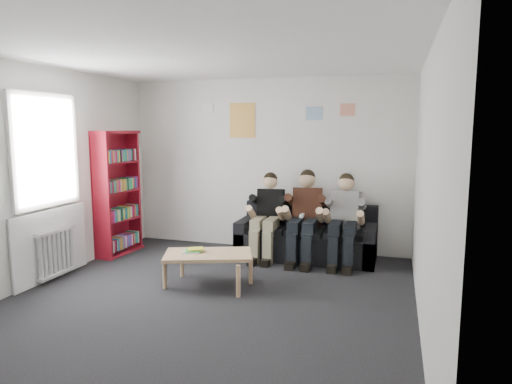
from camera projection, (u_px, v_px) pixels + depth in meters
room_shell at (203, 182)px, 4.89m from camera, size 5.00×5.00×5.00m
sofa at (307, 239)px, 6.82m from camera, size 2.02×0.83×0.78m
bookshelf at (118, 193)px, 6.98m from camera, size 0.28×0.85×1.89m
coffee_table at (208, 257)px, 5.56m from camera, size 1.05×0.57×0.42m
game_cases at (193, 251)px, 5.58m from camera, size 0.23×0.20×0.05m
person_left at (267, 217)px, 6.76m from camera, size 0.40×0.85×1.27m
person_middle at (305, 217)px, 6.59m from camera, size 0.43×0.91×1.33m
person_right at (344, 221)px, 6.43m from camera, size 0.41×0.87×1.29m
radiator at (56, 252)px, 5.84m from camera, size 0.10×0.64×0.60m
window at (48, 200)px, 5.77m from camera, size 0.05×1.30×2.36m
poster_large at (242, 120)px, 7.26m from camera, size 0.42×0.01×0.55m
poster_blue at (314, 113)px, 6.91m from camera, size 0.25×0.01×0.20m
poster_pink at (348, 110)px, 6.76m from camera, size 0.22×0.01×0.18m
poster_sign at (207, 108)px, 7.41m from camera, size 0.20×0.01×0.14m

